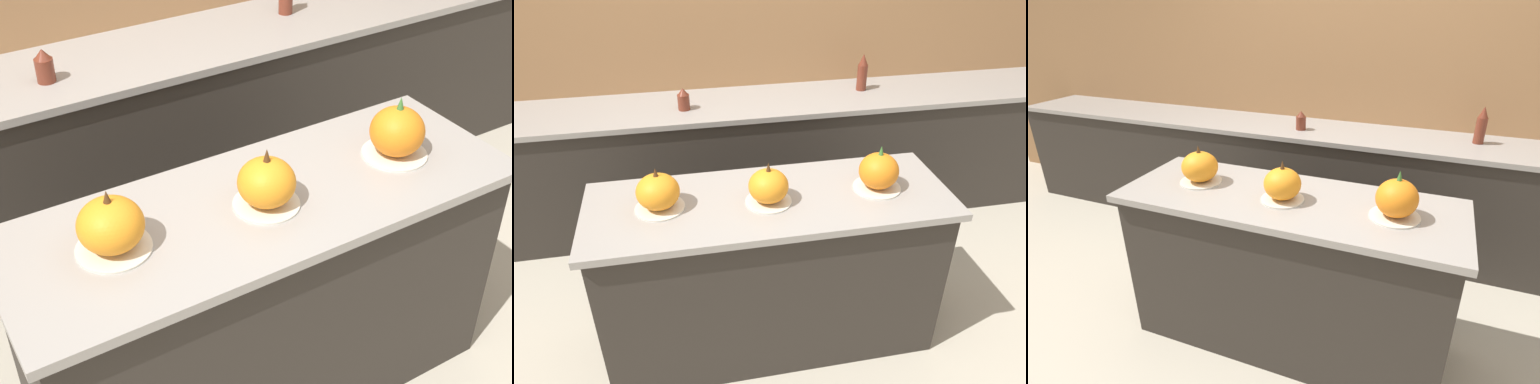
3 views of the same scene
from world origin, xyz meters
The scene contains 9 objects.
ground_plane centered at (0.00, 0.00, 0.00)m, with size 12.00×12.00×0.00m, color #BCB29E.
wall_back centered at (0.00, 1.55, 1.25)m, with size 8.00×0.06×2.50m.
kitchen_island centered at (0.00, 0.00, 0.45)m, with size 1.69×0.61×0.89m.
back_counter centered at (0.00, 1.22, 0.45)m, with size 6.00×0.60×0.89m.
pumpkin_cake_left centered at (-0.50, 0.02, 0.97)m, with size 0.22×0.22×0.20m.
pumpkin_cake_center centered at (-0.01, -0.03, 0.97)m, with size 0.21×0.21×0.20m.
pumpkin_cake_right centered at (0.52, -0.01, 0.98)m, with size 0.23×0.23×0.22m.
bottle_tall centered at (0.91, 1.27, 1.01)m, with size 0.07×0.07×0.25m.
bottle_short centered at (-0.33, 1.15, 0.96)m, with size 0.08×0.08×0.14m.
Camera 2 is at (-0.38, -1.90, 2.12)m, focal length 35.00 mm.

